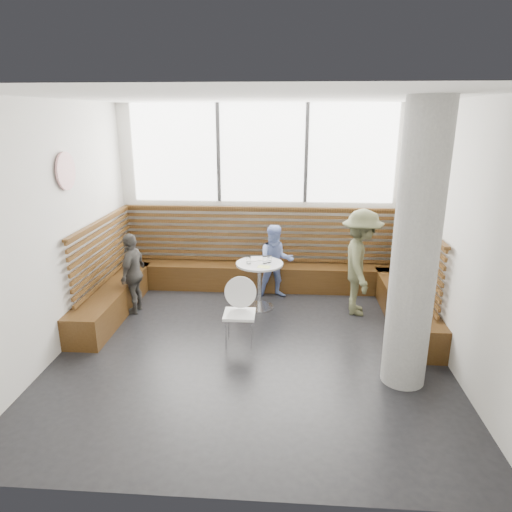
# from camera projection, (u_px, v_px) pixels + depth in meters

# --- Properties ---
(room) EXTENTS (5.00, 5.00, 3.20)m
(room) POSITION_uv_depth(u_px,v_px,m) (250.00, 233.00, 5.64)
(room) COLOR silver
(room) RESTS_ON ground
(booth) EXTENTS (5.00, 2.50, 1.44)m
(booth) POSITION_uv_depth(u_px,v_px,m) (259.00, 276.00, 7.68)
(booth) COLOR #3C250F
(booth) RESTS_ON ground
(concrete_column) EXTENTS (0.50, 0.50, 3.20)m
(concrete_column) POSITION_uv_depth(u_px,v_px,m) (416.00, 251.00, 4.94)
(concrete_column) COLOR gray
(concrete_column) RESTS_ON ground
(wall_art) EXTENTS (0.03, 0.50, 0.50)m
(wall_art) POSITION_uv_depth(u_px,v_px,m) (66.00, 171.00, 5.97)
(wall_art) COLOR white
(wall_art) RESTS_ON room
(cafe_table) EXTENTS (0.75, 0.75, 0.77)m
(cafe_table) POSITION_uv_depth(u_px,v_px,m) (259.00, 276.00, 7.26)
(cafe_table) COLOR silver
(cafe_table) RESTS_ON ground
(cafe_chair) EXTENTS (0.44, 0.43, 0.91)m
(cafe_chair) POSITION_uv_depth(u_px,v_px,m) (240.00, 306.00, 6.15)
(cafe_chair) COLOR white
(cafe_chair) RESTS_ON ground
(adult_man) EXTENTS (0.69, 1.11, 1.66)m
(adult_man) POSITION_uv_depth(u_px,v_px,m) (361.00, 263.00, 7.01)
(adult_man) COLOR #54573A
(adult_man) RESTS_ON ground
(child_back) EXTENTS (0.69, 0.59, 1.26)m
(child_back) POSITION_uv_depth(u_px,v_px,m) (276.00, 262.00, 7.69)
(child_back) COLOR #798FD3
(child_back) RESTS_ON ground
(child_left) EXTENTS (0.37, 0.77, 1.28)m
(child_left) POSITION_uv_depth(u_px,v_px,m) (133.00, 273.00, 7.11)
(child_left) COLOR #4B4944
(child_left) RESTS_ON ground
(plate_near) EXTENTS (0.18, 0.18, 0.01)m
(plate_near) POSITION_uv_depth(u_px,v_px,m) (253.00, 260.00, 7.32)
(plate_near) COLOR white
(plate_near) RESTS_ON cafe_table
(plate_far) EXTENTS (0.20, 0.20, 0.01)m
(plate_far) POSITION_uv_depth(u_px,v_px,m) (263.00, 259.00, 7.36)
(plate_far) COLOR white
(plate_far) RESTS_ON cafe_table
(glass_left) EXTENTS (0.08, 0.08, 0.12)m
(glass_left) POSITION_uv_depth(u_px,v_px,m) (249.00, 260.00, 7.14)
(glass_left) COLOR white
(glass_left) RESTS_ON cafe_table
(glass_mid) EXTENTS (0.07, 0.07, 0.12)m
(glass_mid) POSITION_uv_depth(u_px,v_px,m) (265.00, 260.00, 7.15)
(glass_mid) COLOR white
(glass_mid) RESTS_ON cafe_table
(glass_right) EXTENTS (0.07, 0.07, 0.11)m
(glass_right) POSITION_uv_depth(u_px,v_px,m) (269.00, 259.00, 7.20)
(glass_right) COLOR white
(glass_right) RESTS_ON cafe_table
(menu_card) EXTENTS (0.21, 0.17, 0.00)m
(menu_card) POSITION_uv_depth(u_px,v_px,m) (264.00, 267.00, 7.00)
(menu_card) COLOR #A5C64C
(menu_card) RESTS_ON cafe_table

